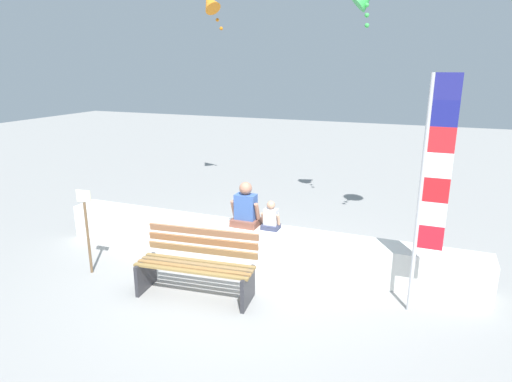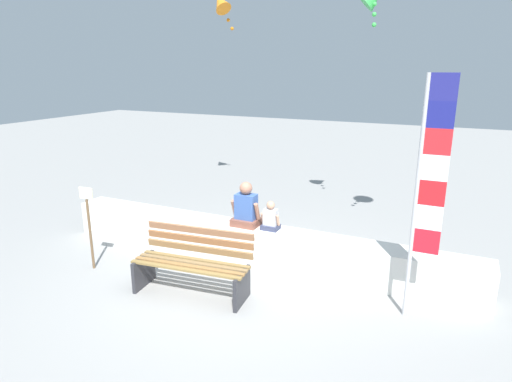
# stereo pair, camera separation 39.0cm
# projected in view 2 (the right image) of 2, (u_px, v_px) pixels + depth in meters

# --- Properties ---
(ground_plane) EXTENTS (40.00, 40.00, 0.00)m
(ground_plane) POSITION_uv_depth(u_px,v_px,m) (229.00, 283.00, 6.44)
(ground_plane) COLOR gray
(seawall_ledge) EXTENTS (6.96, 0.51, 0.59)m
(seawall_ledge) POSITION_uv_depth(u_px,v_px,m) (254.00, 244.00, 7.12)
(seawall_ledge) COLOR silver
(seawall_ledge) RESTS_ON ground
(park_bench) EXTENTS (1.68, 0.77, 0.88)m
(park_bench) POSITION_uv_depth(u_px,v_px,m) (193.00, 264.00, 6.10)
(park_bench) COLOR olive
(park_bench) RESTS_ON ground
(person_adult) EXTENTS (0.47, 0.35, 0.72)m
(person_adult) POSITION_uv_depth(u_px,v_px,m) (246.00, 209.00, 7.03)
(person_adult) COLOR brown
(person_adult) RESTS_ON seawall_ledge
(person_child) EXTENTS (0.30, 0.22, 0.46)m
(person_child) POSITION_uv_depth(u_px,v_px,m) (271.00, 218.00, 6.88)
(person_child) COLOR #333956
(person_child) RESTS_ON seawall_ledge
(flag_banner) EXTENTS (0.34, 0.05, 3.00)m
(flag_banner) POSITION_uv_depth(u_px,v_px,m) (426.00, 183.00, 5.11)
(flag_banner) COLOR #B7B7BC
(flag_banner) RESTS_ON ground
(kite_orange) EXTENTS (0.65, 0.59, 0.85)m
(kite_orange) POSITION_uv_depth(u_px,v_px,m) (221.00, 3.00, 9.90)
(kite_orange) COLOR orange
(sign_post) EXTENTS (0.24, 0.04, 1.32)m
(sign_post) POSITION_uv_depth(u_px,v_px,m) (89.00, 221.00, 6.71)
(sign_post) COLOR brown
(sign_post) RESTS_ON ground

